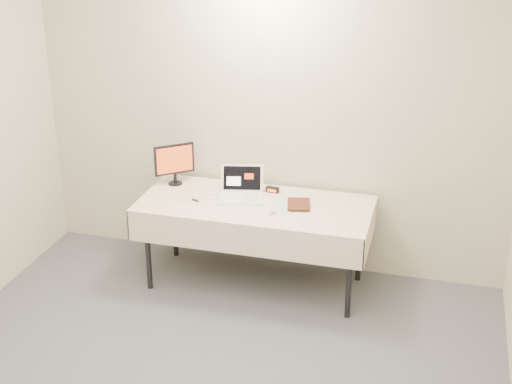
% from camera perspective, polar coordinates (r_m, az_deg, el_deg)
% --- Properties ---
extents(back_wall, '(4.00, 0.10, 2.70)m').
position_cam_1_polar(back_wall, '(5.88, 1.11, 6.32)').
color(back_wall, beige).
rests_on(back_wall, ground).
extents(table, '(1.86, 0.81, 0.74)m').
position_cam_1_polar(table, '(5.70, -0.08, -1.46)').
color(table, black).
rests_on(table, ground).
extents(laptop, '(0.41, 0.38, 0.24)m').
position_cam_1_polar(laptop, '(5.78, -1.18, 0.16)').
color(laptop, white).
rests_on(laptop, table).
extents(monitor, '(0.28, 0.23, 0.35)m').
position_cam_1_polar(monitor, '(6.01, -6.55, 2.47)').
color(monitor, black).
rests_on(monitor, table).
extents(book, '(0.18, 0.06, 0.24)m').
position_cam_1_polar(book, '(5.59, 2.56, 0.01)').
color(book, maroon).
rests_on(book, table).
extents(alarm_clock, '(0.11, 0.05, 0.04)m').
position_cam_1_polar(alarm_clock, '(5.88, 1.33, 0.19)').
color(alarm_clock, black).
rests_on(alarm_clock, table).
extents(clicker, '(0.06, 0.08, 0.02)m').
position_cam_1_polar(clicker, '(5.50, 1.30, -1.62)').
color(clicker, '#BDBDC0').
rests_on(clicker, table).
extents(paper_form, '(0.17, 0.29, 0.00)m').
position_cam_1_polar(paper_form, '(5.60, 2.09, -1.26)').
color(paper_form, '#ADD9AD').
rests_on(paper_form, table).
extents(usb_dongle, '(0.06, 0.04, 0.01)m').
position_cam_1_polar(usb_dongle, '(5.74, -4.87, -0.67)').
color(usb_dongle, black).
rests_on(usb_dongle, table).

